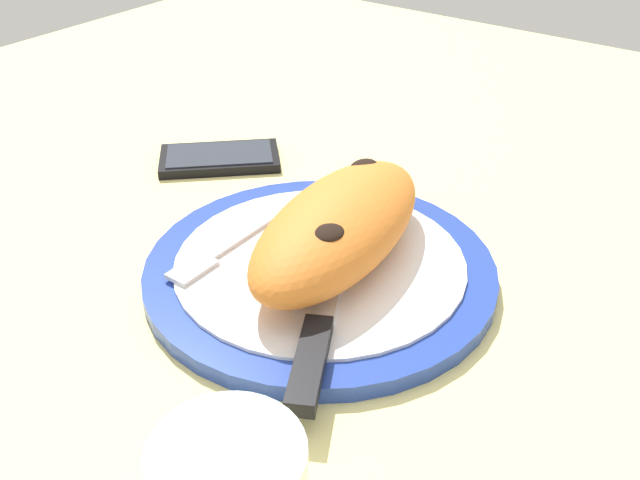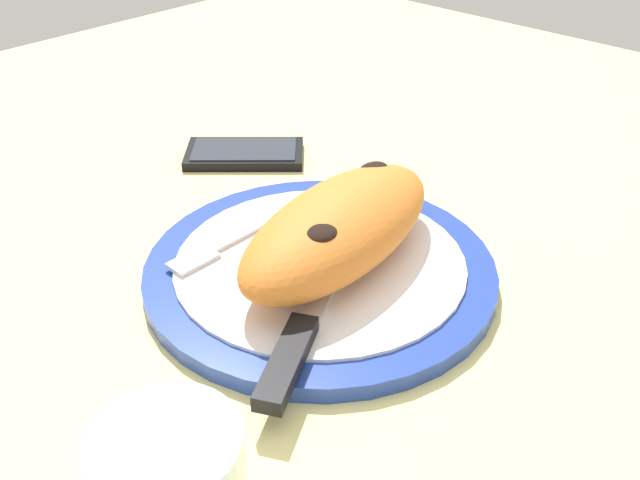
{
  "view_description": "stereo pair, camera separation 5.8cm",
  "coord_description": "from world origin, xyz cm",
  "px_view_note": "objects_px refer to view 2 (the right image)",
  "views": [
    {
      "loc": [
        39.09,
        28.58,
        34.93
      ],
      "look_at": [
        0.0,
        0.0,
        3.67
      ],
      "focal_mm": 40.43,
      "sensor_mm": 36.0,
      "label": 1
    },
    {
      "loc": [
        35.43,
        33.01,
        34.93
      ],
      "look_at": [
        0.0,
        0.0,
        3.67
      ],
      "focal_mm": 40.43,
      "sensor_mm": 36.0,
      "label": 2
    }
  ],
  "objects_px": {
    "plate": "(320,269)",
    "fork": "(237,238)",
    "calzone": "(339,228)",
    "smartphone": "(245,153)",
    "knife": "(303,328)"
  },
  "relations": [
    {
      "from": "calzone",
      "to": "knife",
      "type": "relative_size",
      "value": 1.07
    },
    {
      "from": "fork",
      "to": "smartphone",
      "type": "height_order",
      "value": "fork"
    },
    {
      "from": "plate",
      "to": "knife",
      "type": "bearing_deg",
      "value": 35.35
    },
    {
      "from": "knife",
      "to": "smartphone",
      "type": "height_order",
      "value": "knife"
    },
    {
      "from": "knife",
      "to": "smartphone",
      "type": "xyz_separation_m",
      "value": [
        -0.18,
        -0.26,
        -0.02
      ]
    },
    {
      "from": "plate",
      "to": "smartphone",
      "type": "height_order",
      "value": "plate"
    },
    {
      "from": "plate",
      "to": "fork",
      "type": "relative_size",
      "value": 1.73
    },
    {
      "from": "plate",
      "to": "knife",
      "type": "distance_m",
      "value": 0.09
    },
    {
      "from": "fork",
      "to": "smartphone",
      "type": "bearing_deg",
      "value": -133.82
    },
    {
      "from": "smartphone",
      "to": "knife",
      "type": "bearing_deg",
      "value": 55.52
    },
    {
      "from": "fork",
      "to": "plate",
      "type": "bearing_deg",
      "value": 109.21
    },
    {
      "from": "calzone",
      "to": "smartphone",
      "type": "bearing_deg",
      "value": -113.2
    },
    {
      "from": "calzone",
      "to": "knife",
      "type": "bearing_deg",
      "value": 26.53
    },
    {
      "from": "fork",
      "to": "knife",
      "type": "distance_m",
      "value": 0.14
    },
    {
      "from": "fork",
      "to": "calzone",
      "type": "bearing_deg",
      "value": 114.03
    }
  ]
}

